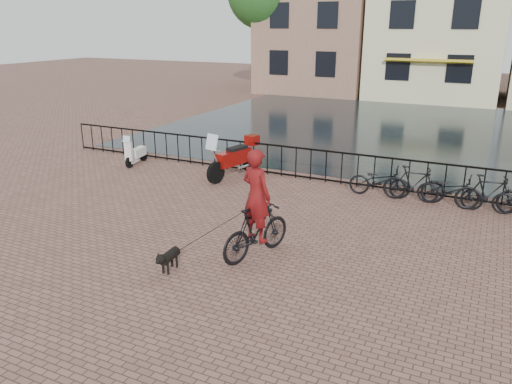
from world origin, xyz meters
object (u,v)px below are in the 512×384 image
at_px(cyclist, 256,210).
at_px(motorcycle, 234,153).
at_px(scooter, 136,148).
at_px(dog, 170,259).

xyz_separation_m(cyclist, motorcycle, (-3.15, 4.88, -0.24)).
bearing_deg(motorcycle, scooter, -164.64).
bearing_deg(cyclist, dog, 65.05).
bearing_deg(motorcycle, dog, -59.67).
xyz_separation_m(cyclist, dog, (-1.28, -1.34, -0.79)).
bearing_deg(cyclist, motorcycle, -38.42).
distance_m(motorcycle, scooter, 3.84).
relative_size(cyclist, motorcycle, 1.19).
xyz_separation_m(cyclist, scooter, (-6.98, 4.77, -0.46)).
xyz_separation_m(dog, motorcycle, (-1.86, 6.22, 0.55)).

